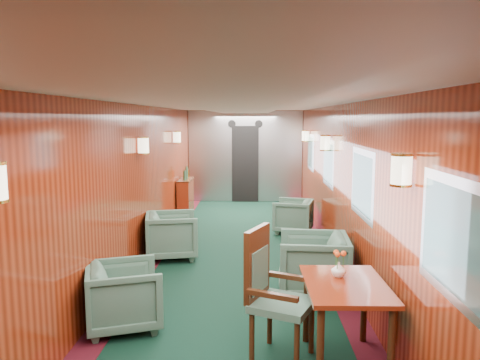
{
  "coord_description": "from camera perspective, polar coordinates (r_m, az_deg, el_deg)",
  "views": [
    {
      "loc": [
        0.25,
        -6.37,
        2.2
      ],
      "look_at": [
        0.0,
        1.54,
        1.15
      ],
      "focal_mm": 35.0,
      "sensor_mm": 36.0,
      "label": 1
    }
  ],
  "objects": [
    {
      "name": "credenza",
      "position": [
        10.83,
        -6.65,
        -1.94
      ],
      "size": [
        0.29,
        0.91,
        1.09
      ],
      "color": "maroon",
      "rests_on": "ground"
    },
    {
      "name": "armchair_left_far",
      "position": [
        7.52,
        -8.31,
        -6.68
      ],
      "size": [
        0.94,
        0.92,
        0.73
      ],
      "primitive_type": "imported",
      "rotation": [
        0.0,
        0.0,
        1.78
      ],
      "color": "#1B4034",
      "rests_on": "ground"
    },
    {
      "name": "side_chair",
      "position": [
        4.42,
        3.8,
        -12.99
      ],
      "size": [
        0.7,
        0.71,
        1.21
      ],
      "rotation": [
        0.0,
        0.0,
        -0.42
      ],
      "color": "#1B4034",
      "rests_on": "ground"
    },
    {
      "name": "bulkhead",
      "position": [
        12.33,
        0.65,
        2.84
      ],
      "size": [
        2.98,
        0.17,
        2.39
      ],
      "color": "#AEB1B6",
      "rests_on": "ground"
    },
    {
      "name": "flower_vase",
      "position": [
        4.45,
        11.93,
        -10.62
      ],
      "size": [
        0.15,
        0.15,
        0.14
      ],
      "primitive_type": "imported",
      "rotation": [
        0.0,
        0.0,
        0.1
      ],
      "color": "white",
      "rests_on": "dining_table"
    },
    {
      "name": "armchair_right_near",
      "position": [
        5.97,
        8.91,
        -10.2
      ],
      "size": [
        0.91,
        0.89,
        0.78
      ],
      "primitive_type": "imported",
      "rotation": [
        0.0,
        0.0,
        -1.64
      ],
      "color": "#1B4034",
      "rests_on": "ground"
    },
    {
      "name": "armchair_right_far",
      "position": [
        9.11,
        6.49,
        -4.38
      ],
      "size": [
        0.86,
        0.85,
        0.65
      ],
      "primitive_type": "imported",
      "rotation": [
        0.0,
        0.0,
        -1.82
      ],
      "color": "#1B4034",
      "rests_on": "ground"
    },
    {
      "name": "wall_sconces",
      "position": [
        6.96,
        -0.26,
        4.16
      ],
      "size": [
        2.97,
        7.97,
        0.25
      ],
      "color": "#FFF1C6",
      "rests_on": "ground"
    },
    {
      "name": "armchair_left_near",
      "position": [
        5.21,
        -13.94,
        -13.54
      ],
      "size": [
        0.96,
        0.94,
        0.69
      ],
      "primitive_type": "imported",
      "rotation": [
        0.0,
        0.0,
        1.9
      ],
      "color": "#1B4034",
      "rests_on": "ground"
    },
    {
      "name": "room",
      "position": [
        6.4,
        -0.44,
        2.48
      ],
      "size": [
        12.0,
        12.1,
        2.4
      ],
      "color": "black",
      "rests_on": "ground"
    },
    {
      "name": "dining_table",
      "position": [
        4.36,
        12.71,
        -13.66
      ],
      "size": [
        0.73,
        1.02,
        0.76
      ],
      "rotation": [
        0.0,
        0.0,
        0.02
      ],
      "color": "maroon",
      "rests_on": "ground"
    },
    {
      "name": "windows_right",
      "position": [
        6.78,
        12.32,
        1.02
      ],
      "size": [
        0.02,
        8.6,
        0.8
      ],
      "color": "silver",
      "rests_on": "ground"
    }
  ]
}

